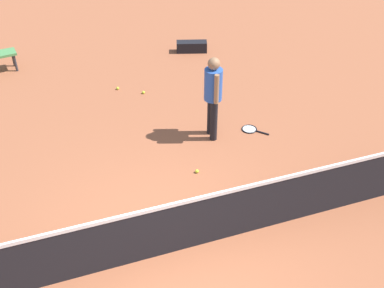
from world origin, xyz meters
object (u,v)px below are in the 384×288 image
(player_near_side, at_px, (213,92))
(tennis_ball_near_player, at_px, (197,171))
(tennis_ball_by_net, at_px, (143,92))
(equipment_bag, at_px, (190,47))
(tennis_ball_midcourt, at_px, (118,88))
(tennis_racket_near_player, at_px, (251,129))

(player_near_side, xyz_separation_m, tennis_ball_near_player, (0.67, 0.99, -0.98))
(tennis_ball_by_net, distance_m, equipment_bag, 2.48)
(player_near_side, relative_size, tennis_ball_midcourt, 25.76)
(tennis_ball_midcourt, bearing_deg, tennis_ball_near_player, 101.74)
(tennis_ball_midcourt, relative_size, equipment_bag, 0.08)
(player_near_side, relative_size, tennis_racket_near_player, 3.12)
(player_near_side, bearing_deg, equipment_bag, -102.87)
(equipment_bag, bearing_deg, tennis_ball_near_player, 72.25)
(tennis_racket_near_player, distance_m, tennis_ball_by_net, 2.73)
(tennis_ball_near_player, height_order, equipment_bag, equipment_bag)
(tennis_racket_near_player, xyz_separation_m, equipment_bag, (-0.06, -3.90, 0.13))
(player_near_side, relative_size, tennis_ball_near_player, 25.76)
(tennis_ball_midcourt, distance_m, equipment_bag, 2.65)
(tennis_ball_by_net, relative_size, tennis_ball_midcourt, 1.00)
(tennis_ball_by_net, height_order, tennis_ball_midcourt, same)
(tennis_ball_by_net, bearing_deg, tennis_racket_near_player, 128.22)
(tennis_racket_near_player, xyz_separation_m, tennis_ball_by_net, (1.69, -2.14, 0.02))
(equipment_bag, bearing_deg, tennis_racket_near_player, 89.18)
(tennis_ball_near_player, distance_m, equipment_bag, 5.07)
(player_near_side, relative_size, equipment_bag, 2.01)
(tennis_ball_by_net, distance_m, tennis_ball_midcourt, 0.64)
(tennis_ball_near_player, relative_size, equipment_bag, 0.08)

